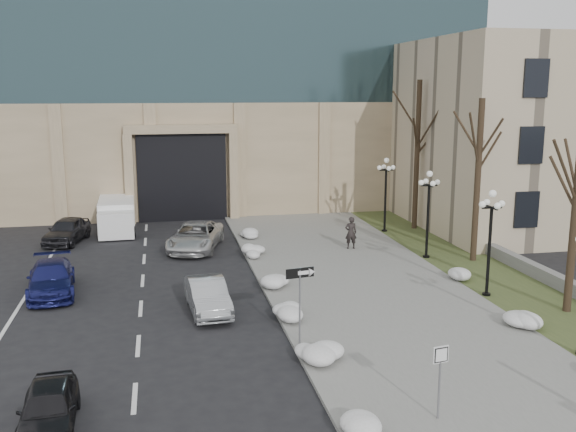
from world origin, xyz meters
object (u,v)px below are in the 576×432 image
object	(u,v)px
car_d	(195,236)
box_truck	(117,216)
car_e	(67,230)
one_way_sign	(305,282)
pedestrian	(351,233)
lamppost_d	(386,185)
lamppost_c	(428,203)
keep_sign	(440,367)
car_b	(208,296)
car_a	(48,408)
car_c	(51,278)
lamppost_b	(490,229)

from	to	relation	value
car_d	box_truck	bearing A→B (deg)	142.83
car_e	one_way_sign	bearing A→B (deg)	-47.07
pedestrian	lamppost_d	size ratio (longest dim) A/B	0.38
lamppost_c	car_d	bearing A→B (deg)	159.06
car_e	keep_sign	distance (m)	26.97
car_b	lamppost_c	size ratio (longest dim) A/B	0.87
car_a	lamppost_d	bearing A→B (deg)	48.26
one_way_sign	lamppost_c	xyz separation A→B (m)	(9.02, 10.25, 0.68)
box_truck	car_c	bearing A→B (deg)	-101.56
car_c	lamppost_b	distance (m)	19.34
car_c	car_e	xyz separation A→B (m)	(-0.59, 9.89, 0.05)
car_c	pedestrian	xyz separation A→B (m)	(15.29, 4.77, 0.33)
car_b	one_way_sign	bearing A→B (deg)	-59.18
car_b	pedestrian	xyz separation A→B (m)	(8.67, 8.51, 0.35)
car_b	box_truck	bearing A→B (deg)	100.72
car_e	lamppost_b	distance (m)	24.08
car_c	lamppost_b	bearing A→B (deg)	-19.43
car_e	car_b	bearing A→B (deg)	-48.99
pedestrian	lamppost_b	distance (m)	9.92
car_b	keep_sign	bearing A→B (deg)	-66.21
one_way_sign	lamppost_c	distance (m)	13.67
car_a	car_d	world-z (taller)	car_d
lamppost_c	one_way_sign	bearing A→B (deg)	-131.36
one_way_sign	car_e	bearing A→B (deg)	109.60
car_a	pedestrian	xyz separation A→B (m)	(13.55, 16.93, 0.41)
box_truck	lamppost_b	distance (m)	23.86
keep_sign	lamppost_d	xyz separation A→B (m)	(6.61, 22.57, 1.44)
lamppost_d	car_d	bearing A→B (deg)	-170.86
car_d	lamppost_d	size ratio (longest dim) A/B	1.14
car_c	box_truck	xyz separation A→B (m)	(2.11, 12.71, 0.26)
car_a	car_c	xyz separation A→B (m)	(-1.73, 12.16, 0.08)
car_a	lamppost_d	xyz separation A→B (m)	(16.97, 20.85, 2.45)
car_b	one_way_sign	size ratio (longest dim) A/B	1.43
car_d	box_truck	size ratio (longest dim) A/B	0.86
car_b	car_d	distance (m)	10.50
car_e	box_truck	world-z (taller)	box_truck
car_e	lamppost_c	xyz separation A→B (m)	(19.30, -7.71, 2.33)
one_way_sign	lamppost_d	xyz separation A→B (m)	(9.02, 16.75, 0.68)
car_c	lamppost_b	xyz separation A→B (m)	(18.71, -4.31, 2.37)
car_c	car_b	bearing A→B (deg)	-35.95
car_e	lamppost_b	xyz separation A→B (m)	(19.30, -14.21, 2.33)
pedestrian	one_way_sign	xyz separation A→B (m)	(-5.60, -12.83, 1.37)
car_a	lamppost_c	bearing A→B (deg)	37.62
car_c	lamppost_c	xyz separation A→B (m)	(18.71, 2.19, 2.37)
lamppost_d	car_e	bearing A→B (deg)	176.42
car_e	one_way_sign	world-z (taller)	one_way_sign
car_a	pedestrian	distance (m)	21.69
pedestrian	keep_sign	xyz separation A→B (m)	(-3.19, -18.66, 0.60)
car_a	keep_sign	distance (m)	10.55
one_way_sign	car_b	bearing A→B (deg)	115.21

